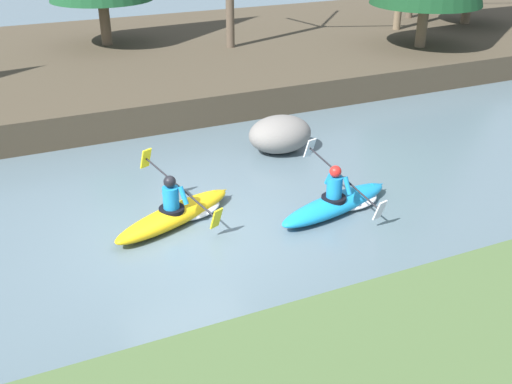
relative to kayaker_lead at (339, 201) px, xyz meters
name	(u,v)px	position (x,y,z in m)	size (l,w,h in m)	color
ground_plane	(190,235)	(-2.99, 0.30, -0.20)	(90.00, 90.00, 0.00)	slate
riverbank_far	(82,67)	(-2.99, 11.28, 0.21)	(44.00, 11.79, 0.82)	#473D2D
kayaker_lead	(339,201)	(0.00, 0.00, 0.00)	(2.78, 2.04, 1.20)	#1993D6
kayaker_middle	(179,212)	(-2.99, 0.88, 0.00)	(2.71, 1.96, 1.20)	yellow
boulder_midstream	(280,134)	(0.26, 3.15, 0.24)	(1.54, 1.21, 0.87)	gray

